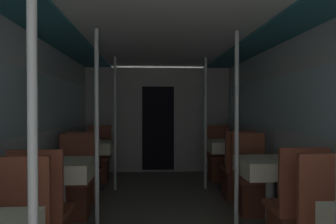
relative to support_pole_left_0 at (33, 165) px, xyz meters
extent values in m
cube|color=silver|center=(-0.75, 2.12, 0.00)|extent=(0.05, 8.27, 2.09)
cube|color=silver|center=(-0.74, 2.12, 0.31)|extent=(0.03, 7.61, 0.68)
cube|color=silver|center=(2.19, 2.12, 0.00)|extent=(0.05, 8.27, 2.09)
cube|color=silver|center=(2.18, 2.12, 0.31)|extent=(0.03, 7.61, 0.68)
cube|color=silver|center=(0.72, 2.12, 1.10)|extent=(2.94, 8.27, 0.04)
cube|color=#2D707F|center=(-0.49, 2.12, 1.06)|extent=(0.53, 7.94, 0.03)
cube|color=#2D707F|center=(1.92, 2.12, 1.06)|extent=(0.53, 7.94, 0.03)
cube|color=#A8A8A3|center=(0.72, 5.10, 0.00)|extent=(2.88, 0.08, 2.09)
cube|color=black|center=(0.72, 5.05, -0.17)|extent=(0.64, 0.01, 1.68)
cube|color=brown|center=(-0.36, 0.75, -0.33)|extent=(0.42, 0.04, 0.52)
cylinder|color=silver|center=(0.00, 0.00, 0.00)|extent=(0.05, 0.05, 2.09)
cylinder|color=#B7B7BC|center=(-0.36, 1.84, -0.67)|extent=(0.09, 0.09, 0.73)
cube|color=#93704C|center=(-0.36, 1.84, -0.30)|extent=(0.59, 0.59, 0.02)
cube|color=beige|center=(-0.36, 1.84, -0.37)|extent=(0.63, 0.63, 0.17)
cube|color=brown|center=(-0.36, 1.28, -0.62)|extent=(0.42, 0.42, 0.05)
cube|color=brown|center=(-0.36, 1.09, -0.33)|extent=(0.42, 0.04, 0.52)
cube|color=brown|center=(-0.36, 2.40, -0.85)|extent=(0.36, 0.36, 0.40)
cube|color=brown|center=(-0.36, 2.40, -0.62)|extent=(0.42, 0.42, 0.05)
cube|color=brown|center=(-0.36, 2.59, -0.33)|extent=(0.42, 0.04, 0.52)
cylinder|color=silver|center=(0.00, 1.84, 0.00)|extent=(0.05, 0.05, 2.09)
cylinder|color=#4C4C51|center=(-0.36, 3.68, -1.04)|extent=(0.35, 0.35, 0.01)
cylinder|color=#B7B7BC|center=(-0.36, 3.68, -0.67)|extent=(0.09, 0.09, 0.73)
cube|color=#93704C|center=(-0.36, 3.68, -0.30)|extent=(0.59, 0.59, 0.02)
cube|color=beige|center=(-0.36, 3.68, -0.37)|extent=(0.63, 0.63, 0.17)
cube|color=brown|center=(-0.36, 3.12, -0.85)|extent=(0.36, 0.36, 0.40)
cube|color=brown|center=(-0.36, 3.12, -0.62)|extent=(0.42, 0.42, 0.05)
cube|color=brown|center=(-0.36, 2.93, -0.33)|extent=(0.42, 0.04, 0.52)
cube|color=brown|center=(-0.36, 4.24, -0.85)|extent=(0.36, 0.36, 0.40)
cube|color=brown|center=(-0.36, 4.24, -0.62)|extent=(0.42, 0.42, 0.05)
cube|color=brown|center=(-0.36, 4.43, -0.33)|extent=(0.42, 0.04, 0.52)
cylinder|color=silver|center=(0.00, 3.68, 0.00)|extent=(0.05, 0.05, 2.09)
cube|color=brown|center=(1.79, 0.75, -0.33)|extent=(0.42, 0.04, 0.52)
cylinder|color=#B7B7BC|center=(1.79, 1.84, -0.67)|extent=(0.09, 0.09, 0.73)
cube|color=#93704C|center=(1.79, 1.84, -0.30)|extent=(0.59, 0.59, 0.02)
cube|color=beige|center=(1.79, 1.84, -0.37)|extent=(0.63, 0.63, 0.17)
cube|color=brown|center=(1.79, 1.28, -0.62)|extent=(0.42, 0.42, 0.05)
cube|color=brown|center=(1.79, 1.09, -0.33)|extent=(0.42, 0.04, 0.52)
cube|color=brown|center=(1.79, 2.40, -0.85)|extent=(0.36, 0.36, 0.40)
cube|color=brown|center=(1.79, 2.40, -0.62)|extent=(0.42, 0.42, 0.05)
cube|color=brown|center=(1.79, 2.59, -0.33)|extent=(0.42, 0.04, 0.52)
cylinder|color=silver|center=(1.44, 1.84, 0.00)|extent=(0.05, 0.05, 2.09)
cylinder|color=#4C4C51|center=(1.79, 3.68, -1.04)|extent=(0.35, 0.35, 0.01)
cylinder|color=#B7B7BC|center=(1.79, 3.68, -0.67)|extent=(0.09, 0.09, 0.73)
cube|color=#93704C|center=(1.79, 3.68, -0.30)|extent=(0.59, 0.59, 0.02)
cube|color=beige|center=(1.79, 3.68, -0.37)|extent=(0.63, 0.63, 0.17)
cube|color=brown|center=(1.79, 3.12, -0.85)|extent=(0.36, 0.36, 0.40)
cube|color=brown|center=(1.79, 3.12, -0.62)|extent=(0.42, 0.42, 0.05)
cube|color=brown|center=(1.79, 2.93, -0.33)|extent=(0.42, 0.04, 0.52)
cube|color=brown|center=(1.79, 4.24, -0.85)|extent=(0.36, 0.36, 0.40)
cube|color=brown|center=(1.79, 4.24, -0.62)|extent=(0.42, 0.42, 0.05)
cube|color=brown|center=(1.79, 4.43, -0.33)|extent=(0.42, 0.04, 0.52)
cylinder|color=silver|center=(1.44, 3.68, 0.00)|extent=(0.05, 0.05, 2.09)
camera|label=1|loc=(0.52, -1.50, 0.26)|focal=35.00mm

